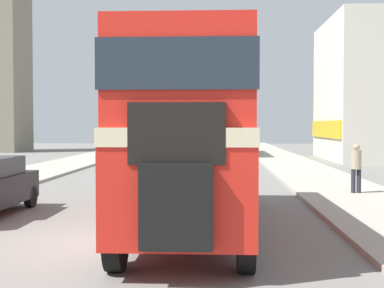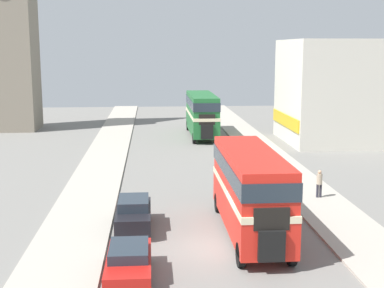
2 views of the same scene
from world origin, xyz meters
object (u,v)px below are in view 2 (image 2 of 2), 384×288
Objects in this scene: double_decker_bus at (250,186)px; car_parked_mid at (134,213)px; car_parked_near at (129,263)px; pedestrian_walking at (319,182)px; bus_distant at (202,111)px.

double_decker_bus is 2.32× the size of car_parked_mid.
double_decker_bus is at bearing -12.57° from car_parked_mid.
double_decker_bus is 2.32× the size of car_parked_near.
car_parked_near is at bearing -139.54° from double_decker_bus.
pedestrian_walking is (10.84, 10.50, 0.34)m from car_parked_near.
bus_distant reaches higher than pedestrian_walking.
car_parked_near is 6.01m from car_parked_mid.
pedestrian_walking reaches higher than car_parked_mid.
car_parked_mid is 2.49× the size of pedestrian_walking.
bus_distant reaches higher than car_parked_mid.
car_parked_near is 2.49× the size of pedestrian_walking.
car_parked_near is 1.00× the size of car_parked_mid.
car_parked_mid is at bearing -157.48° from pedestrian_walking.
car_parked_mid is (-5.59, 1.25, -1.63)m from double_decker_bus.
double_decker_bus reaches higher than car_parked_mid.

